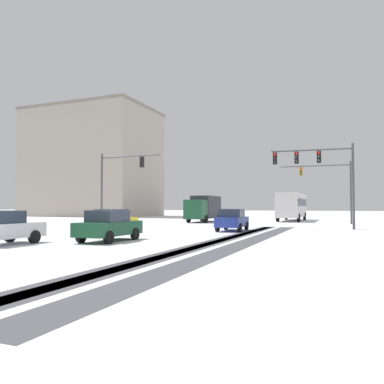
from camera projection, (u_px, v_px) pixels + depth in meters
name	position (u px, v px, depth m)	size (l,w,h in m)	color
wheel_track_left_lane	(246.00, 243.00, 19.19)	(1.19, 30.09, 0.01)	#4C4C51
wheel_track_right_lane	(219.00, 242.00, 19.72)	(0.91, 30.09, 0.01)	#4C4C51
wheel_track_center	(213.00, 241.00, 19.84)	(0.98, 30.09, 0.01)	#4C4C51
traffic_signal_far_right	(330.00, 181.00, 40.09)	(7.13, 0.47, 6.50)	#47474C
traffic_signal_near_left	(117.00, 176.00, 33.38)	(6.05, 0.45, 6.50)	#47474C
traffic_signal_near_right	(319.00, 167.00, 28.97)	(6.02, 0.78, 6.50)	#47474C
car_blue_lead	(232.00, 220.00, 28.32)	(1.99, 4.18, 1.62)	#233899
car_yellow_cab_second	(112.00, 221.00, 26.81)	(1.95, 4.16, 1.62)	yellow
car_dark_green_third	(109.00, 226.00, 19.97)	(1.86, 4.12, 1.62)	#194C2D
car_white_fourth	(0.00, 228.00, 18.00)	(1.86, 4.11, 1.62)	silver
bus_oncoming	(292.00, 205.00, 47.89)	(2.70, 11.01, 3.38)	silver
box_truck_delivery	(204.00, 208.00, 44.50)	(2.47, 7.46, 3.02)	#194C2D
office_building_far_left_block	(93.00, 163.00, 71.27)	(22.45, 15.31, 19.63)	#A89E8E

